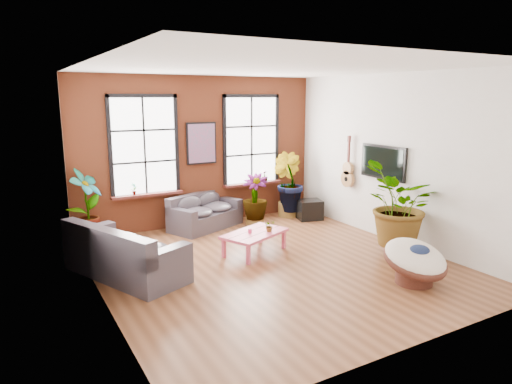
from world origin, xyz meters
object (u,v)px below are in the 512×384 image
(sofa_back, at_px, (204,213))
(coffee_table, at_px, (255,235))
(sofa_left, at_px, (123,253))
(papasan_chair, at_px, (415,260))

(sofa_back, relative_size, coffee_table, 1.28)
(sofa_left, height_order, coffee_table, sofa_left)
(sofa_back, relative_size, sofa_left, 0.77)
(sofa_back, xyz_separation_m, coffee_table, (0.15, -2.14, 0.01))
(sofa_back, xyz_separation_m, sofa_left, (-2.39, -2.08, 0.05))
(sofa_back, bearing_deg, coffee_table, -108.39)
(sofa_back, distance_m, papasan_chair, 5.04)
(sofa_back, xyz_separation_m, papasan_chair, (1.69, -4.75, 0.04))
(sofa_left, bearing_deg, coffee_table, -114.22)
(sofa_left, height_order, papasan_chair, sofa_left)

